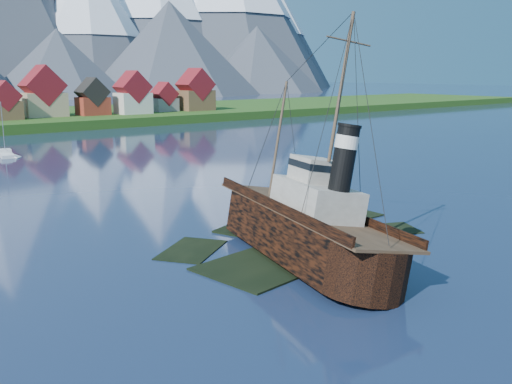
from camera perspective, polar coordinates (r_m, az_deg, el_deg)
ground at (r=59.71m, az=4.01°, el=-5.57°), size 1400.00×1400.00×0.00m
shoal at (r=62.48m, az=3.88°, el=-5.10°), size 31.71×21.24×1.14m
tugboat_wreck at (r=56.75m, az=3.27°, el=-3.23°), size 7.25×31.24×24.76m
sailboat_e at (r=135.66m, az=-23.77°, el=3.44°), size 4.06×10.76×12.17m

